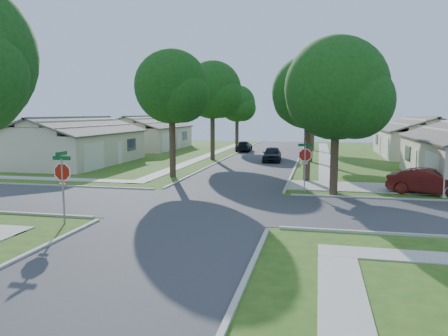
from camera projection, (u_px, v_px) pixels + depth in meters
ground at (204, 205)px, 21.50m from camera, size 100.00×100.00×0.00m
road_ns at (204, 205)px, 21.50m from camera, size 7.00×100.00×0.02m
sidewalk_ne at (325, 157)px, 45.43m from camera, size 1.20×40.00×0.04m
sidewalk_nw at (211, 154)px, 47.99m from camera, size 1.20×40.00×0.04m
driveway at (359, 187)px, 26.72m from camera, size 8.80×3.60×0.05m
stop_sign_sw at (62, 175)px, 17.67m from camera, size 1.05×0.80×2.98m
stop_sign_ne at (305, 157)px, 24.81m from camera, size 1.05×0.80×2.98m
tree_e_near at (309, 96)px, 28.53m from camera, size 4.97×4.80×8.28m
tree_e_mid at (312, 94)px, 40.09m from camera, size 5.59×5.40×9.21m
tree_e_far at (314, 101)px, 52.73m from camera, size 5.17×5.00×8.72m
tree_w_near at (172, 90)px, 30.44m from camera, size 5.38×5.20×8.97m
tree_w_mid at (213, 93)px, 42.03m from camera, size 5.80×5.60×9.56m
tree_w_far at (237, 105)px, 54.76m from camera, size 4.76×4.60×8.04m
tree_ne_corner at (338, 93)px, 23.54m from camera, size 5.80×5.60×8.66m
house_ne_far at (421, 142)px, 46.07m from camera, size 8.42×13.60×4.23m
house_nw_near at (75, 147)px, 39.21m from camera, size 8.42×13.60×4.23m
house_nw_far at (147, 137)px, 55.69m from camera, size 8.42×13.60×4.23m
car_driveway at (429, 182)px, 24.33m from camera, size 4.59×2.88×1.43m
car_curb_east at (272, 154)px, 40.85m from camera, size 1.86×4.21×1.41m
car_curb_west at (244, 146)px, 51.68m from camera, size 1.93×4.30×1.23m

